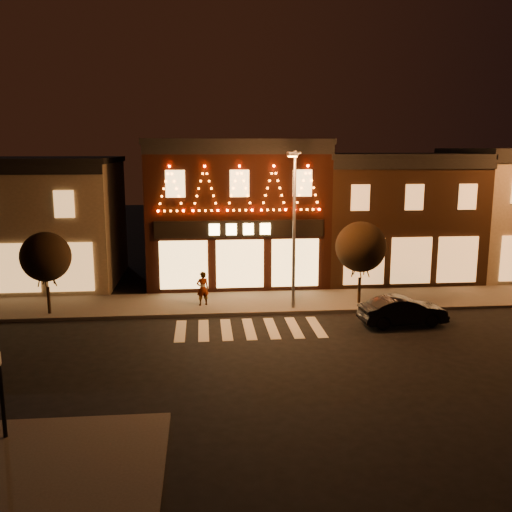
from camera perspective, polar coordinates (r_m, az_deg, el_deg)
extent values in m
plane|color=black|center=(21.14, 0.23, -10.80)|extent=(120.00, 120.00, 0.00)
cube|color=#47423D|center=(28.89, 2.61, -4.66)|extent=(44.00, 4.00, 0.15)
cube|color=#47423D|center=(15.02, -23.88, -21.14)|extent=(7.00, 7.00, 0.15)
cube|color=#6E644E|center=(35.58, -23.54, 3.02)|extent=(12.00, 8.00, 7.00)
cube|color=black|center=(35.32, -24.00, 8.89)|extent=(12.20, 8.20, 0.30)
cube|color=black|center=(33.82, -2.13, 4.41)|extent=(10.00, 8.00, 8.00)
cube|color=black|center=(33.61, -2.18, 11.46)|extent=(10.20, 8.20, 0.30)
cube|color=black|center=(29.56, -1.71, 10.76)|extent=(10.00, 0.25, 0.50)
cube|color=black|center=(29.81, -1.66, 2.76)|extent=(9.00, 0.15, 0.90)
cube|color=#FFD87F|center=(29.71, -1.64, 2.73)|extent=(3.40, 0.08, 0.60)
cube|color=#372113|center=(35.70, 13.32, 3.82)|extent=(9.00, 8.00, 7.20)
cube|color=black|center=(35.45, 13.58, 9.84)|extent=(9.20, 8.20, 0.30)
cube|color=black|center=(31.66, 15.94, 8.92)|extent=(9.00, 0.25, 0.50)
cylinder|color=#59595E|center=(26.87, 3.88, 2.55)|extent=(0.15, 0.15, 7.55)
cylinder|color=#59595E|center=(25.83, 3.86, 10.41)|extent=(0.44, 1.49, 0.09)
cube|color=#59595E|center=(25.08, 3.73, 10.29)|extent=(0.52, 0.37, 0.17)
cube|color=orange|center=(25.08, 3.73, 10.05)|extent=(0.39, 0.27, 0.05)
cylinder|color=black|center=(28.23, -20.28, -4.22)|extent=(0.14, 0.14, 1.27)
sphere|color=black|center=(27.78, -20.56, -0.07)|extent=(2.32, 2.32, 2.32)
cylinder|color=black|center=(28.44, 10.43, -3.51)|extent=(0.15, 0.15, 1.36)
sphere|color=black|center=(27.98, 10.59, 0.92)|extent=(2.48, 2.48, 2.48)
imported|color=black|center=(26.12, 14.67, -5.42)|extent=(3.99, 1.71, 1.28)
imported|color=gray|center=(27.91, -5.44, -3.29)|extent=(0.71, 0.58, 1.70)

